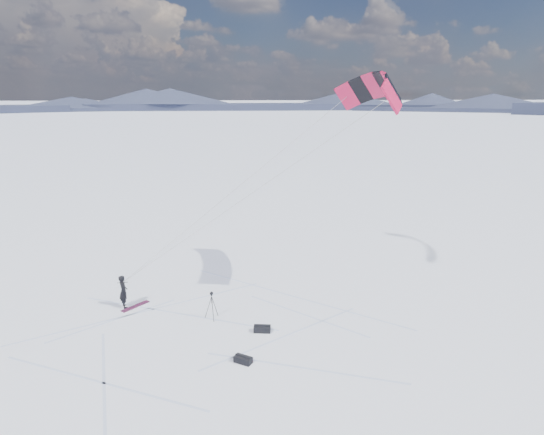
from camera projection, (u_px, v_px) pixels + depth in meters
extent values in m
plane|color=white|center=(187.00, 336.00, 21.28)|extent=(1800.00, 1800.00, 0.00)
cube|color=#1D2339|center=(495.00, 109.00, 294.17)|extent=(147.80, 124.57, 3.67)
cone|color=#1D2339|center=(496.00, 106.00, 293.69)|extent=(89.40, 89.40, 8.00)
cube|color=#1D2339|center=(342.00, 108.00, 325.21)|extent=(156.56, 89.15, 3.67)
cone|color=#1D2339|center=(342.00, 105.00, 324.72)|extent=(80.64, 80.64, 8.00)
cube|color=#1D2339|center=(203.00, 108.00, 326.44)|extent=(150.00, 45.00, 3.67)
cone|color=#1D2339|center=(202.00, 105.00, 325.96)|extent=(64.00, 64.00, 8.00)
cube|color=#1D2339|center=(50.00, 109.00, 297.75)|extent=(156.56, 89.15, 3.67)
cone|color=#1D2339|center=(50.00, 106.00, 297.27)|extent=(80.64, 80.64, 8.00)
cube|color=#B1BEDE|center=(45.00, 401.00, 16.76)|extent=(6.00, 0.12, 0.01)
cube|color=#B1BEDE|center=(106.00, 362.00, 19.19)|extent=(3.52, 7.29, 0.01)
cube|color=#B1BEDE|center=(153.00, 332.00, 21.63)|extent=(6.45, 7.79, 0.01)
cube|color=#B1BEDE|center=(190.00, 308.00, 24.06)|extent=(11.66, 3.07, 0.01)
cube|color=#B1BEDE|center=(228.00, 367.00, 18.85)|extent=(1.27, 5.91, 0.01)
cube|color=#B1BEDE|center=(262.00, 336.00, 21.28)|extent=(6.52, 4.83, 0.01)
cube|color=#B1BEDE|center=(289.00, 311.00, 23.72)|extent=(8.85, 4.87, 0.01)
cube|color=#B1BEDE|center=(72.00, 397.00, 16.98)|extent=(0.79, 11.99, 0.01)
cube|color=#B1BEDE|center=(128.00, 359.00, 19.41)|extent=(5.61, 2.36, 0.01)
imported|color=black|center=(125.00, 307.00, 24.18)|extent=(0.65, 0.77, 1.79)
cube|color=#6A1C45|center=(136.00, 306.00, 24.21)|extent=(1.38, 1.35, 0.04)
cylinder|color=black|center=(215.00, 306.00, 22.91)|extent=(0.34, 0.29, 1.22)
cylinder|color=black|center=(208.00, 307.00, 22.81)|extent=(0.40, 0.17, 1.22)
cylinder|color=black|center=(213.00, 309.00, 22.60)|extent=(0.10, 0.41, 1.22)
cylinder|color=black|center=(212.00, 300.00, 22.66)|extent=(0.04, 0.04, 0.37)
cube|color=black|center=(212.00, 295.00, 22.60)|extent=(0.11, 0.11, 0.05)
cube|color=black|center=(211.00, 293.00, 22.57)|extent=(0.17, 0.16, 0.11)
cylinder|color=black|center=(211.00, 293.00, 22.66)|extent=(0.07, 0.11, 0.07)
cube|color=black|center=(262.00, 329.00, 21.60)|extent=(0.86, 0.53, 0.30)
cylinder|color=black|center=(262.00, 326.00, 21.56)|extent=(0.76, 0.23, 0.08)
cube|color=black|center=(243.00, 360.00, 19.11)|extent=(0.82, 0.73, 0.28)
cylinder|color=black|center=(243.00, 356.00, 19.07)|extent=(0.63, 0.49, 0.09)
cube|color=#BB143D|center=(392.00, 96.00, 21.22)|extent=(1.48, 0.94, 1.69)
cube|color=black|center=(393.00, 89.00, 22.01)|extent=(1.30, 1.05, 1.57)
cube|color=#BB143D|center=(390.00, 85.00, 22.93)|extent=(1.11, 1.11, 1.43)
cube|color=black|center=(383.00, 84.00, 23.92)|extent=(1.03, 1.11, 1.29)
cube|color=#BB143D|center=(373.00, 86.00, 24.91)|extent=(1.23, 1.09, 1.43)
cube|color=black|center=(361.00, 90.00, 25.83)|extent=(1.41, 1.02, 1.57)
cube|color=#BB143D|center=(348.00, 96.00, 26.61)|extent=(1.56, 0.87, 1.69)
cylinder|color=gray|center=(249.00, 195.00, 22.51)|extent=(13.30, 2.08, 9.46)
cylinder|color=gray|center=(241.00, 184.00, 25.21)|extent=(12.96, 3.66, 9.46)
cylinder|color=black|center=(123.00, 283.00, 23.81)|extent=(0.55, 0.06, 0.03)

